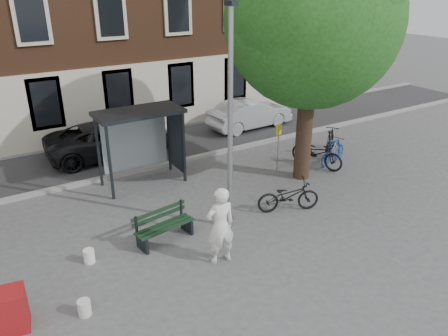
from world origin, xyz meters
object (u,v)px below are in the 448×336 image
(lamppost, at_px, (230,135))
(red_stand, at_px, (3,312))
(bike_d, at_px, (330,141))
(car_dark, at_px, (110,139))
(bus_shelter, at_px, (150,128))
(bike_c, at_px, (317,153))
(bike_a, at_px, (288,196))
(bench, at_px, (164,227))
(car_silver, at_px, (250,114))
(bike_b, at_px, (333,151))
(painter, at_px, (220,226))
(notice_sign, at_px, (278,138))

(lamppost, distance_m, red_stand, 6.57)
(bike_d, bearing_deg, car_dark, 24.00)
(bus_shelter, distance_m, bike_c, 6.28)
(lamppost, height_order, red_stand, lamppost)
(lamppost, height_order, bike_a, lamppost)
(bench, bearing_deg, car_silver, 33.11)
(bus_shelter, distance_m, bike_d, 7.39)
(bench, distance_m, bike_b, 7.90)
(bike_d, distance_m, red_stand, 13.08)
(bike_b, distance_m, bike_d, 1.07)
(bike_b, height_order, car_dark, car_dark)
(painter, xyz_separation_m, red_stand, (-4.94, 0.27, -0.57))
(lamppost, height_order, car_dark, lamppost)
(bike_a, xyz_separation_m, bike_d, (4.50, 2.84, 0.02))
(car_dark, xyz_separation_m, notice_sign, (4.71, -4.76, 0.59))
(bike_d, relative_size, car_silver, 0.42)
(bike_c, bearing_deg, bus_shelter, 140.40)
(bike_a, height_order, car_dark, car_dark)
(car_dark, bearing_deg, notice_sign, -133.01)
(bus_shelter, distance_m, bike_a, 5.21)
(lamppost, height_order, bench, lamppost)
(lamppost, relative_size, bus_shelter, 2.14)
(bike_d, height_order, notice_sign, notice_sign)
(lamppost, bearing_deg, bike_a, -5.18)
(car_silver, xyz_separation_m, red_stand, (-11.72, -8.14, -0.23))
(bike_d, distance_m, car_dark, 8.84)
(car_dark, height_order, notice_sign, notice_sign)
(bike_a, distance_m, bike_b, 4.33)
(painter, height_order, bench, painter)
(bike_b, bearing_deg, bike_d, -54.13)
(painter, bearing_deg, notice_sign, -136.76)
(bike_a, distance_m, notice_sign, 3.13)
(bus_shelter, distance_m, bike_b, 6.99)
(bike_b, bearing_deg, painter, 97.77)
(bike_a, bearing_deg, bike_b, -40.81)
(bike_c, height_order, red_stand, bike_c)
(painter, xyz_separation_m, bike_a, (3.11, 1.13, -0.52))
(bike_c, bearing_deg, bike_a, -164.73)
(bike_c, xyz_separation_m, red_stand, (-11.17, -2.96, -0.11))
(bus_shelter, bearing_deg, car_dark, 99.27)
(lamppost, bearing_deg, bike_c, 20.60)
(bus_shelter, bearing_deg, painter, -95.32)
(bus_shelter, height_order, car_silver, bus_shelter)
(painter, height_order, red_stand, painter)
(bike_d, xyz_separation_m, red_stand, (-12.55, -3.69, -0.07))
(bike_c, bearing_deg, red_stand, 176.08)
(bus_shelter, distance_m, notice_sign, 4.59)
(bike_d, bearing_deg, bench, 70.13)
(bike_b, distance_m, red_stand, 12.23)
(bus_shelter, relative_size, bench, 1.64)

